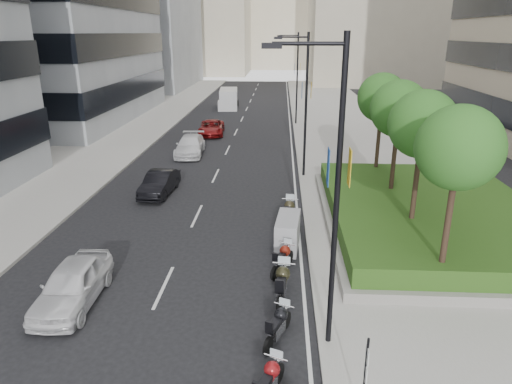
# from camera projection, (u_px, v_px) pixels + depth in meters

# --- Properties ---
(ground) EXTENTS (160.00, 160.00, 0.00)m
(ground) POSITION_uv_depth(u_px,v_px,m) (181.00, 361.00, 13.13)
(ground) COLOR black
(ground) RESTS_ON ground
(sidewalk_right) EXTENTS (10.00, 100.00, 0.15)m
(sidewalk_right) POSITION_uv_depth(u_px,v_px,m) (350.00, 137.00, 40.91)
(sidewalk_right) COLOR #9E9B93
(sidewalk_right) RESTS_ON ground
(sidewalk_left) EXTENTS (8.00, 100.00, 0.15)m
(sidewalk_left) POSITION_uv_depth(u_px,v_px,m) (120.00, 134.00, 41.99)
(sidewalk_left) COLOR #9E9B93
(sidewalk_left) RESTS_ON ground
(lane_edge) EXTENTS (0.12, 100.00, 0.01)m
(lane_edge) POSITION_uv_depth(u_px,v_px,m) (291.00, 137.00, 41.21)
(lane_edge) COLOR silver
(lane_edge) RESTS_ON ground
(lane_centre) EXTENTS (0.12, 100.00, 0.01)m
(lane_centre) POSITION_uv_depth(u_px,v_px,m) (234.00, 137.00, 41.48)
(lane_centre) COLOR silver
(lane_centre) RESTS_ON ground
(planter) EXTENTS (10.00, 14.00, 0.40)m
(planter) POSITION_uv_depth(u_px,v_px,m) (430.00, 222.00, 21.92)
(planter) COLOR gray
(planter) RESTS_ON sidewalk_right
(hedge) EXTENTS (9.40, 13.40, 0.80)m
(hedge) POSITION_uv_depth(u_px,v_px,m) (431.00, 210.00, 21.72)
(hedge) COLOR #264D16
(hedge) RESTS_ON planter
(tree_0) EXTENTS (2.80, 2.80, 6.30)m
(tree_0) POSITION_uv_depth(u_px,v_px,m) (459.00, 149.00, 14.67)
(tree_0) COLOR #332319
(tree_0) RESTS_ON planter
(tree_1) EXTENTS (2.80, 2.80, 6.30)m
(tree_1) POSITION_uv_depth(u_px,v_px,m) (423.00, 125.00, 18.44)
(tree_1) COLOR #332319
(tree_1) RESTS_ON planter
(tree_2) EXTENTS (2.80, 2.80, 6.30)m
(tree_2) POSITION_uv_depth(u_px,v_px,m) (399.00, 109.00, 22.21)
(tree_2) COLOR #332319
(tree_2) RESTS_ON planter
(tree_3) EXTENTS (2.80, 2.80, 6.30)m
(tree_3) POSITION_uv_depth(u_px,v_px,m) (382.00, 98.00, 25.98)
(tree_3) COLOR #332319
(tree_3) RESTS_ON planter
(lamp_post_0) EXTENTS (2.34, 0.45, 9.00)m
(lamp_post_0) POSITION_uv_depth(u_px,v_px,m) (332.00, 186.00, 12.18)
(lamp_post_0) COLOR black
(lamp_post_0) RESTS_ON ground
(lamp_post_1) EXTENTS (2.34, 0.45, 9.00)m
(lamp_post_1) POSITION_uv_depth(u_px,v_px,m) (304.00, 99.00, 28.20)
(lamp_post_1) COLOR black
(lamp_post_1) RESTS_ON ground
(lamp_post_2) EXTENTS (2.34, 0.45, 9.00)m
(lamp_post_2) POSITION_uv_depth(u_px,v_px,m) (296.00, 74.00, 45.17)
(lamp_post_2) COLOR black
(lamp_post_2) RESTS_ON ground
(parking_sign) EXTENTS (0.06, 0.32, 2.50)m
(parking_sign) POSITION_uv_depth(u_px,v_px,m) (365.00, 376.00, 10.52)
(parking_sign) COLOR black
(parking_sign) RESTS_ON ground
(motorcycle_1) EXTENTS (0.93, 1.87, 0.99)m
(motorcycle_1) POSITION_uv_depth(u_px,v_px,m) (269.00, 382.00, 11.61)
(motorcycle_1) COLOR black
(motorcycle_1) RESTS_ON ground
(motorcycle_2) EXTENTS (0.93, 1.87, 0.99)m
(motorcycle_2) POSITION_uv_depth(u_px,v_px,m) (278.00, 325.00, 13.90)
(motorcycle_2) COLOR black
(motorcycle_2) RESTS_ON ground
(motorcycle_3) EXTENTS (0.81, 2.44, 1.21)m
(motorcycle_3) POSITION_uv_depth(u_px,v_px,m) (282.00, 285.00, 15.88)
(motorcycle_3) COLOR black
(motorcycle_3) RESTS_ON ground
(motorcycle_4) EXTENTS (0.98, 1.90, 1.01)m
(motorcycle_4) POSITION_uv_depth(u_px,v_px,m) (283.00, 259.00, 17.94)
(motorcycle_4) COLOR black
(motorcycle_4) RESTS_ON ground
(motorcycle_5) EXTENTS (1.17, 2.47, 1.42)m
(motorcycle_5) POSITION_uv_depth(u_px,v_px,m) (288.00, 232.00, 19.89)
(motorcycle_5) COLOR black
(motorcycle_5) RESTS_ON ground
(motorcycle_6) EXTENTS (0.81, 2.43, 1.21)m
(motorcycle_6) POSITION_uv_depth(u_px,v_px,m) (289.00, 213.00, 22.15)
(motorcycle_6) COLOR black
(motorcycle_6) RESTS_ON ground
(car_a) EXTENTS (1.81, 4.33, 1.46)m
(car_a) POSITION_uv_depth(u_px,v_px,m) (73.00, 284.00, 15.75)
(car_a) COLOR white
(car_a) RESTS_ON ground
(car_b) EXTENTS (1.68, 4.13, 1.33)m
(car_b) POSITION_uv_depth(u_px,v_px,m) (159.00, 183.00, 26.52)
(car_b) COLOR black
(car_b) RESTS_ON ground
(car_c) EXTENTS (2.30, 5.07, 1.44)m
(car_c) POSITION_uv_depth(u_px,v_px,m) (190.00, 145.00, 35.15)
(car_c) COLOR white
(car_c) RESTS_ON ground
(car_d) EXTENTS (2.57, 4.92, 1.32)m
(car_d) POSITION_uv_depth(u_px,v_px,m) (211.00, 128.00, 42.04)
(car_d) COLOR maroon
(car_d) RESTS_ON ground
(delivery_van) EXTENTS (2.58, 5.72, 2.33)m
(delivery_van) POSITION_uv_depth(u_px,v_px,m) (228.00, 100.00, 56.58)
(delivery_van) COLOR silver
(delivery_van) RESTS_ON ground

